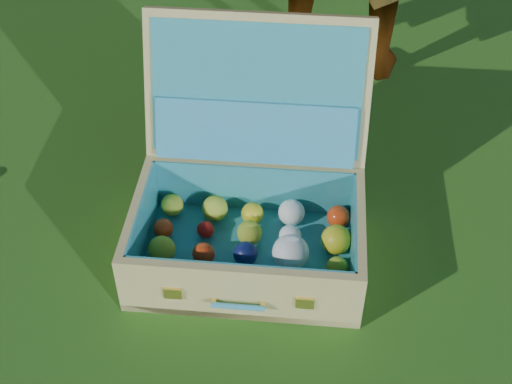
# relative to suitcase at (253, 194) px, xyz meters

# --- Properties ---
(ground) EXTENTS (60.00, 60.00, 0.00)m
(ground) POSITION_rel_suitcase_xyz_m (-0.15, -0.08, -0.15)
(ground) COLOR #215114
(ground) RESTS_ON ground
(suitcase) EXTENTS (0.66, 0.63, 0.52)m
(suitcase) POSITION_rel_suitcase_xyz_m (0.00, 0.00, 0.00)
(suitcase) COLOR tan
(suitcase) RESTS_ON ground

